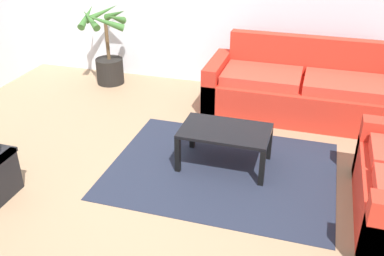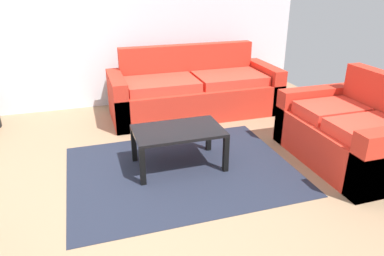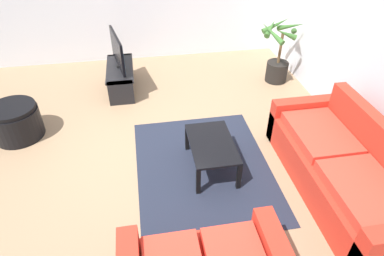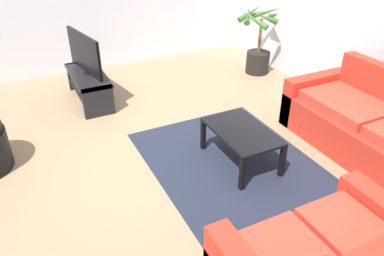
# 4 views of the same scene
# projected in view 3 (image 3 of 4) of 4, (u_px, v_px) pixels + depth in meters

# --- Properties ---
(ground_plane) EXTENTS (6.60, 6.60, 0.00)m
(ground_plane) POSITION_uv_depth(u_px,v_px,m) (142.00, 147.00, 4.70)
(ground_plane) COLOR #937556
(wall_back) EXTENTS (6.00, 0.06, 2.70)m
(wall_back) POSITION_uv_depth(u_px,v_px,m) (368.00, 41.00, 4.31)
(wall_back) COLOR silver
(wall_back) RESTS_ON ground
(couch_main) EXTENTS (2.30, 0.90, 0.90)m
(couch_main) POSITION_uv_depth(u_px,v_px,m) (343.00, 170.00, 3.89)
(couch_main) COLOR red
(couch_main) RESTS_ON ground
(tv_stand) EXTENTS (1.10, 0.45, 0.42)m
(tv_stand) POSITION_uv_depth(u_px,v_px,m) (121.00, 75.00, 5.86)
(tv_stand) COLOR black
(tv_stand) RESTS_ON ground
(tv) EXTENTS (0.95, 0.22, 0.58)m
(tv) POSITION_uv_depth(u_px,v_px,m) (117.00, 51.00, 5.59)
(tv) COLOR black
(tv) RESTS_ON tv_stand
(coffee_table) EXTENTS (0.87, 0.54, 0.41)m
(coffee_table) POSITION_uv_depth(u_px,v_px,m) (212.00, 146.00, 4.17)
(coffee_table) COLOR black
(coffee_table) RESTS_ON ground
(area_rug) EXTENTS (2.20, 1.70, 0.01)m
(area_rug) POSITION_uv_depth(u_px,v_px,m) (203.00, 167.00, 4.36)
(area_rug) COLOR #1E2333
(area_rug) RESTS_ON ground
(potted_palm) EXTENTS (0.75, 0.78, 1.10)m
(potted_palm) POSITION_uv_depth(u_px,v_px,m) (278.00, 58.00, 6.02)
(potted_palm) COLOR black
(potted_palm) RESTS_ON ground
(ottoman) EXTENTS (0.68, 0.68, 0.50)m
(ottoman) POSITION_uv_depth(u_px,v_px,m) (16.00, 122.00, 4.78)
(ottoman) COLOR black
(ottoman) RESTS_ON ground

